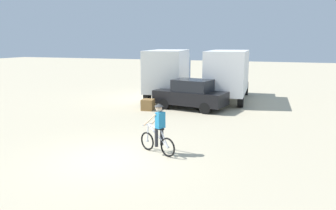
# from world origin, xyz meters

# --- Properties ---
(ground_plane) EXTENTS (120.00, 120.00, 0.00)m
(ground_plane) POSITION_xyz_m (0.00, 0.00, 0.00)
(ground_plane) COLOR beige
(box_truck_white_box) EXTENTS (3.45, 7.05, 3.35)m
(box_truck_white_box) POSITION_xyz_m (-2.56, 12.69, 1.87)
(box_truck_white_box) COLOR white
(box_truck_white_box) RESTS_ON ground
(box_truck_avon_van) EXTENTS (2.84, 6.90, 3.35)m
(box_truck_avon_van) POSITION_xyz_m (1.58, 12.98, 1.87)
(box_truck_avon_van) COLOR white
(box_truck_avon_van) RESTS_ON ground
(sedan_parked) EXTENTS (4.43, 2.43, 1.76)m
(sedan_parked) POSITION_xyz_m (0.11, 9.15, 0.88)
(sedan_parked) COLOR black
(sedan_parked) RESTS_ON ground
(cyclist_orange_shirt) EXTENTS (1.60, 0.82, 1.82)m
(cyclist_orange_shirt) POSITION_xyz_m (1.33, 1.06, 0.85)
(cyclist_orange_shirt) COLOR black
(cyclist_orange_shirt) RESTS_ON ground
(supply_crate) EXTENTS (0.76, 0.78, 0.63)m
(supply_crate) POSITION_xyz_m (-2.15, 8.05, 0.32)
(supply_crate) COLOR olive
(supply_crate) RESTS_ON ground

